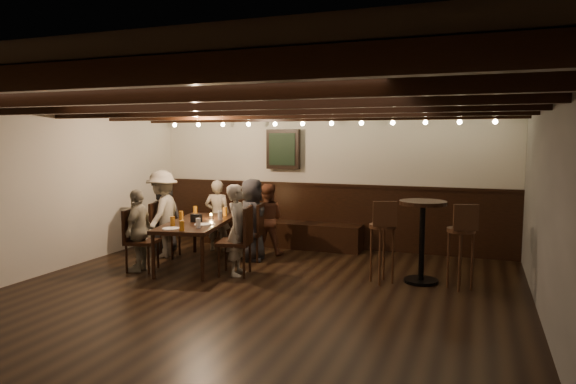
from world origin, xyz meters
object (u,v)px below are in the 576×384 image
at_px(high_top_table, 422,229).
at_px(chair_left_far, 141,252).
at_px(chair_left_near, 165,240).
at_px(person_left_near, 163,214).
at_px(person_bench_centre, 218,215).
at_px(person_bench_right, 267,219).
at_px(person_right_near, 252,220).
at_px(bar_stool_left, 382,252).
at_px(person_left_far, 138,230).
at_px(chair_right_far, 236,254).
at_px(person_right_far, 238,230).
at_px(chair_right_near, 250,243).
at_px(person_bench_left, 165,217).
at_px(dining_table, 198,225).
at_px(bar_stool_right, 460,257).

bearing_deg(high_top_table, chair_left_far, -168.33).
xyz_separation_m(chair_left_near, person_left_near, (-0.03, -0.01, 0.44)).
distance_m(person_bench_centre, person_bench_right, 0.91).
xyz_separation_m(person_right_near, bar_stool_left, (2.18, -0.57, -0.23)).
distance_m(person_bench_right, person_left_far, 2.13).
height_order(chair_left_near, chair_left_far, chair_left_far).
bearing_deg(person_bench_right, chair_right_far, 82.43).
height_order(chair_left_far, person_bench_centre, person_bench_centre).
height_order(chair_left_near, person_right_near, person_right_near).
xyz_separation_m(person_right_near, person_right_far, (0.18, -0.88, -0.00)).
relative_size(chair_right_far, bar_stool_left, 0.87).
relative_size(person_left_far, high_top_table, 1.09).
distance_m(chair_right_far, bar_stool_left, 2.06).
bearing_deg(person_right_far, chair_right_far, 90.00).
relative_size(chair_right_near, person_bench_centre, 0.74).
bearing_deg(person_left_far, chair_right_far, 90.00).
bearing_deg(person_bench_left, person_bench_centre, -170.54).
bearing_deg(person_right_far, person_left_far, 90.00).
bearing_deg(high_top_table, dining_table, -176.07).
bearing_deg(chair_left_far, chair_right_far, 90.00).
bearing_deg(chair_right_far, person_left_far, 90.00).
bearing_deg(high_top_table, person_bench_centre, 167.24).
relative_size(person_right_near, bar_stool_right, 1.16).
bearing_deg(person_bench_right, bar_stool_left, 142.35).
xyz_separation_m(chair_right_far, person_right_near, (-0.15, 0.89, 0.35)).
bearing_deg(chair_right_near, chair_left_far, 122.03).
height_order(dining_table, bar_stool_left, bar_stool_left).
xyz_separation_m(person_left_near, bar_stool_left, (3.65, -0.27, -0.29)).
relative_size(chair_left_near, person_bench_centre, 0.73).
relative_size(chair_left_far, person_bench_right, 0.76).
distance_m(chair_right_near, person_right_near, 0.38).
relative_size(person_bench_centre, person_left_far, 1.02).
bearing_deg(person_bench_centre, person_left_far, 63.43).
distance_m(chair_right_far, person_left_near, 1.77).
bearing_deg(chair_right_far, dining_table, 58.02).
relative_size(chair_right_far, high_top_table, 0.88).
relative_size(bar_stool_left, bar_stool_right, 1.00).
bearing_deg(high_top_table, person_left_near, 179.14).
bearing_deg(person_right_near, high_top_table, -109.28).
bearing_deg(person_left_far, bar_stool_left, 88.46).
bearing_deg(high_top_table, bar_stool_right, -17.25).
xyz_separation_m(chair_right_far, person_left_far, (-1.44, -0.29, 0.31)).
xyz_separation_m(dining_table, chair_left_near, (-0.79, 0.30, -0.35)).
bearing_deg(person_bench_centre, chair_left_near, 39.85).
bearing_deg(chair_left_near, person_right_near, 90.00).
bearing_deg(person_bench_left, person_left_near, 108.43).
relative_size(person_bench_right, person_left_far, 0.99).
bearing_deg(person_bench_right, chair_right_near, 68.11).
distance_m(person_bench_left, person_left_near, 0.49).
height_order(chair_right_near, person_left_far, person_left_far).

